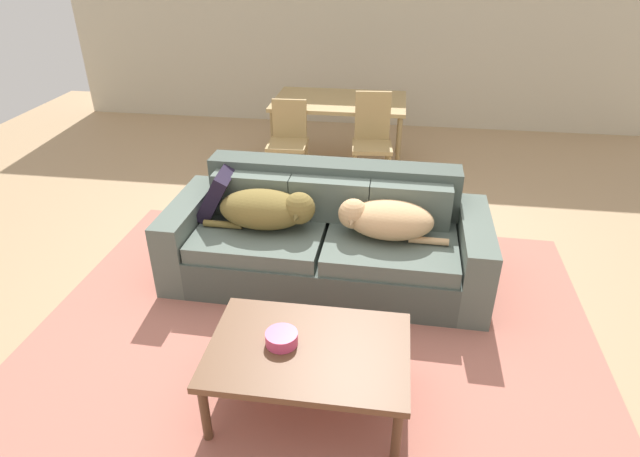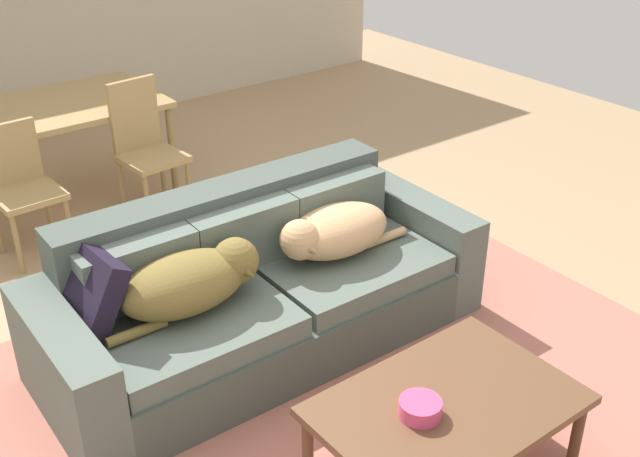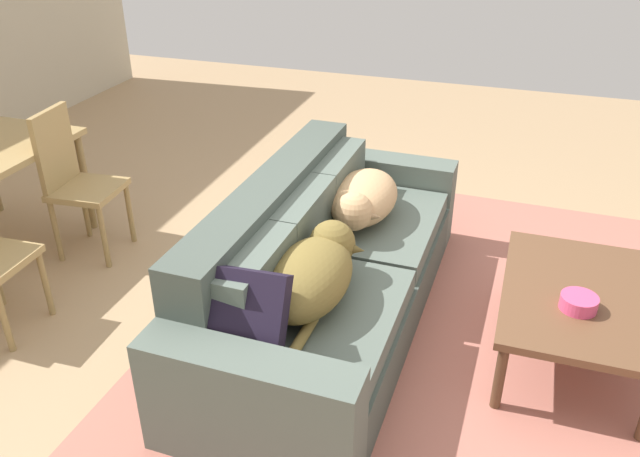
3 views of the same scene
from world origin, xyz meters
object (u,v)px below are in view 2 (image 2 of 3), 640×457
at_px(couch, 258,290).
at_px(dog_on_right_cushion, 333,232).
at_px(throw_pillow_by_left_arm, 89,292).
at_px(dining_chair_near_left, 22,184).
at_px(coffee_table, 447,410).
at_px(dog_on_left_cushion, 193,281).
at_px(dining_chair_near_right, 145,144).
at_px(dining_table, 54,113).
at_px(bowl_on_coffee_table, 420,408).

distance_m(couch, dog_on_right_cushion, 0.51).
height_order(throw_pillow_by_left_arm, dining_chair_near_left, dining_chair_near_left).
height_order(couch, coffee_table, couch).
height_order(couch, dog_on_left_cushion, couch).
relative_size(dog_on_right_cushion, dining_chair_near_right, 0.81).
distance_m(dog_on_left_cushion, coffee_table, 1.34).
height_order(dog_on_left_cushion, dog_on_right_cushion, dog_on_left_cushion).
bearing_deg(couch, dog_on_right_cushion, -12.77).
xyz_separation_m(dog_on_left_cushion, throw_pillow_by_left_arm, (-0.44, 0.17, 0.03)).
relative_size(coffee_table, dining_table, 0.74).
relative_size(couch, coffee_table, 2.21).
distance_m(couch, throw_pillow_by_left_arm, 0.92).
bearing_deg(dining_chair_near_left, coffee_table, -79.10).
bearing_deg(bowl_on_coffee_table, dog_on_left_cushion, 106.02).
height_order(throw_pillow_by_left_arm, coffee_table, throw_pillow_by_left_arm).
xyz_separation_m(throw_pillow_by_left_arm, dining_table, (0.70, 2.24, 0.07)).
distance_m(couch, dining_table, 2.35).
xyz_separation_m(dog_on_left_cushion, dog_on_right_cushion, (0.85, -0.01, -0.01)).
distance_m(coffee_table, dining_chair_near_left, 3.13).
xyz_separation_m(dining_chair_near_left, dining_chair_near_right, (0.87, 0.02, 0.05)).
height_order(coffee_table, bowl_on_coffee_table, bowl_on_coffee_table).
xyz_separation_m(couch, throw_pillow_by_left_arm, (-0.87, 0.07, 0.30)).
distance_m(couch, coffee_table, 1.32).
distance_m(dog_on_right_cushion, throw_pillow_by_left_arm, 1.30).
bearing_deg(dining_table, dining_chair_near_right, -55.05).
relative_size(dog_on_right_cushion, dining_table, 0.54).
bearing_deg(throw_pillow_by_left_arm, dining_chair_near_left, 82.16).
relative_size(couch, dog_on_right_cushion, 3.02).
bearing_deg(bowl_on_coffee_table, couch, 86.74).
bearing_deg(dog_on_right_cushion, coffee_table, -105.10).
bearing_deg(dining_table, throw_pillow_by_left_arm, -107.26).
bearing_deg(bowl_on_coffee_table, dining_chair_near_right, 84.30).
xyz_separation_m(throw_pillow_by_left_arm, dining_chair_near_left, (0.23, 1.65, -0.13)).
xyz_separation_m(dog_on_left_cushion, bowl_on_coffee_table, (0.35, -1.21, -0.14)).
relative_size(bowl_on_coffee_table, dining_table, 0.12).
distance_m(coffee_table, dining_chair_near_right, 3.07).
relative_size(dog_on_right_cushion, throw_pillow_by_left_arm, 2.04).
height_order(dog_on_right_cushion, throw_pillow_by_left_arm, throw_pillow_by_left_arm).
xyz_separation_m(couch, coffee_table, (0.07, -1.32, 0.06)).
bearing_deg(couch, dining_chair_near_left, 111.44).
xyz_separation_m(throw_pillow_by_left_arm, dining_chair_near_right, (1.10, 1.67, -0.08)).
distance_m(bowl_on_coffee_table, dining_table, 3.63).
bearing_deg(coffee_table, dining_chair_near_left, 103.19).
distance_m(couch, dining_chair_near_right, 1.77).
distance_m(throw_pillow_by_left_arm, bowl_on_coffee_table, 1.60).
bearing_deg(bowl_on_coffee_table, dining_table, 91.51).
bearing_deg(dining_chair_near_left, dog_on_left_cushion, -85.47).
xyz_separation_m(couch, dining_chair_near_left, (-0.64, 1.72, 0.17)).
bearing_deg(dining_table, bowl_on_coffee_table, -88.49).
relative_size(throw_pillow_by_left_arm, coffee_table, 0.36).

